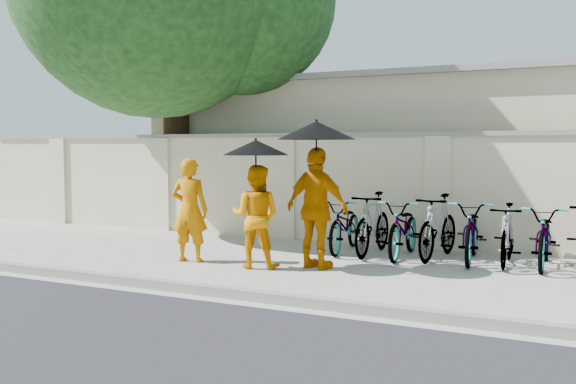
% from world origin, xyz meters
% --- Properties ---
extents(ground, '(80.00, 80.00, 0.00)m').
position_xyz_m(ground, '(0.00, 0.00, 0.00)').
color(ground, '#A3A3A3').
extents(kerb, '(40.00, 0.16, 0.12)m').
position_xyz_m(kerb, '(0.00, -1.70, 0.06)').
color(kerb, gray).
rests_on(kerb, ground).
extents(compound_wall, '(20.00, 0.30, 2.00)m').
position_xyz_m(compound_wall, '(1.00, 3.20, 1.00)').
color(compound_wall, beige).
rests_on(compound_wall, ground).
extents(building_behind, '(14.00, 6.00, 3.20)m').
position_xyz_m(building_behind, '(2.00, 7.00, 1.60)').
color(building_behind, '#C1B690').
rests_on(building_behind, ground).
extents(monk_left, '(0.66, 0.50, 1.64)m').
position_xyz_m(monk_left, '(-1.22, 0.12, 0.82)').
color(monk_left, '#C56D00').
rests_on(monk_left, ground).
extents(monk_center, '(0.86, 0.73, 1.54)m').
position_xyz_m(monk_center, '(-0.04, 0.13, 0.77)').
color(monk_center, orange).
rests_on(monk_center, ground).
extents(parasol_center, '(0.99, 0.99, 1.04)m').
position_xyz_m(parasol_center, '(0.01, 0.05, 1.80)').
color(parasol_center, black).
rests_on(parasol_center, ground).
extents(monk_right, '(1.13, 0.66, 1.81)m').
position_xyz_m(monk_right, '(0.82, 0.44, 0.90)').
color(monk_right, '#C46800').
rests_on(monk_right, ground).
extents(parasol_right, '(1.16, 1.16, 1.16)m').
position_xyz_m(parasol_right, '(0.84, 0.36, 2.05)').
color(parasol_right, black).
rests_on(parasol_right, ground).
extents(bike_0, '(0.78, 1.80, 0.92)m').
position_xyz_m(bike_0, '(0.64, 2.10, 0.46)').
color(bike_0, '#969696').
rests_on(bike_0, ground).
extents(bike_1, '(0.51, 1.76, 1.05)m').
position_xyz_m(bike_1, '(1.17, 1.98, 0.53)').
color(bike_1, '#969696').
rests_on(bike_1, ground).
extents(bike_2, '(0.73, 1.85, 0.95)m').
position_xyz_m(bike_2, '(1.71, 1.97, 0.48)').
color(bike_2, '#969696').
rests_on(bike_2, ground).
extents(bike_3, '(0.67, 1.79, 1.05)m').
position_xyz_m(bike_3, '(2.25, 2.06, 0.52)').
color(bike_3, '#969696').
rests_on(bike_3, ground).
extents(bike_4, '(0.84, 1.91, 0.97)m').
position_xyz_m(bike_4, '(2.78, 2.07, 0.49)').
color(bike_4, '#969696').
rests_on(bike_4, ground).
extents(bike_5, '(0.51, 1.59, 0.95)m').
position_xyz_m(bike_5, '(3.32, 1.94, 0.47)').
color(bike_5, '#969696').
rests_on(bike_5, ground).
extents(bike_6, '(0.66, 1.80, 0.94)m').
position_xyz_m(bike_6, '(3.86, 2.05, 0.47)').
color(bike_6, '#969696').
rests_on(bike_6, ground).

